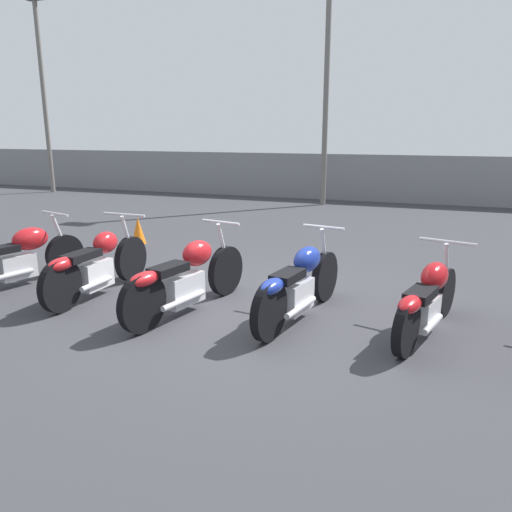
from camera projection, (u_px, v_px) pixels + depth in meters
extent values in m
plane|color=#38383D|center=(252.00, 308.00, 6.35)|extent=(60.00, 60.00, 0.00)
cube|color=gray|center=(369.00, 178.00, 15.81)|extent=(40.00, 0.04, 1.48)
cylinder|color=slate|center=(327.00, 82.00, 14.43)|extent=(0.16, 0.16, 7.15)
cylinder|color=slate|center=(44.00, 100.00, 17.71)|extent=(0.16, 0.16, 6.53)
cylinder|color=black|center=(65.00, 254.00, 7.82)|extent=(0.27, 0.63, 0.63)
cube|color=silver|center=(18.00, 267.00, 7.22)|extent=(0.33, 0.54, 0.34)
ellipsoid|color=red|center=(30.00, 239.00, 7.32)|extent=(0.42, 0.60, 0.33)
cylinder|color=silver|center=(55.00, 214.00, 7.58)|extent=(0.63, 0.21, 0.04)
cylinder|color=silver|center=(60.00, 234.00, 7.70)|extent=(0.12, 0.26, 0.65)
cylinder|color=silver|center=(13.00, 275.00, 7.06)|extent=(0.23, 0.58, 0.07)
cylinder|color=black|center=(131.00, 259.00, 7.47)|extent=(0.12, 0.67, 0.67)
cylinder|color=black|center=(60.00, 286.00, 6.16)|extent=(0.12, 0.67, 0.67)
cube|color=silver|center=(96.00, 275.00, 6.76)|extent=(0.22, 0.53, 0.37)
ellipsoid|color=red|center=(105.00, 242.00, 6.88)|extent=(0.27, 0.43, 0.30)
cube|color=black|center=(81.00, 256.00, 6.45)|extent=(0.26, 0.57, 0.10)
ellipsoid|color=red|center=(61.00, 264.00, 6.13)|extent=(0.21, 0.45, 0.16)
cylinder|color=silver|center=(124.00, 215.00, 7.21)|extent=(0.70, 0.06, 0.04)
cylinder|color=silver|center=(128.00, 237.00, 7.34)|extent=(0.06, 0.26, 0.67)
cylinder|color=silver|center=(96.00, 283.00, 6.60)|extent=(0.09, 0.57, 0.07)
cylinder|color=black|center=(226.00, 271.00, 6.83)|extent=(0.24, 0.68, 0.68)
cylinder|color=black|center=(142.00, 304.00, 5.52)|extent=(0.24, 0.68, 0.68)
cube|color=silver|center=(184.00, 290.00, 6.12)|extent=(0.32, 0.60, 0.37)
ellipsoid|color=red|center=(197.00, 253.00, 6.24)|extent=(0.37, 0.52, 0.32)
cube|color=black|center=(168.00, 269.00, 5.82)|extent=(0.34, 0.54, 0.10)
ellipsoid|color=red|center=(144.00, 279.00, 5.50)|extent=(0.29, 0.47, 0.16)
cylinder|color=silver|center=(221.00, 222.00, 6.58)|extent=(0.58, 0.16, 0.04)
cylinder|color=silver|center=(223.00, 247.00, 6.70)|extent=(0.10, 0.27, 0.67)
cylinder|color=silver|center=(184.00, 300.00, 5.94)|extent=(0.22, 0.73, 0.07)
cylinder|color=black|center=(325.00, 276.00, 6.58)|extent=(0.22, 0.67, 0.66)
cylinder|color=black|center=(269.00, 311.00, 5.31)|extent=(0.22, 0.67, 0.66)
cube|color=silver|center=(297.00, 296.00, 5.89)|extent=(0.29, 0.57, 0.36)
ellipsoid|color=navy|center=(307.00, 259.00, 6.01)|extent=(0.35, 0.57, 0.31)
cube|color=black|center=(288.00, 276.00, 5.59)|extent=(0.32, 0.52, 0.10)
ellipsoid|color=navy|center=(272.00, 286.00, 5.28)|extent=(0.28, 0.47, 0.16)
cylinder|color=silver|center=(324.00, 227.00, 6.33)|extent=(0.55, 0.13, 0.04)
cylinder|color=silver|center=(324.00, 252.00, 6.46)|extent=(0.10, 0.26, 0.66)
cylinder|color=silver|center=(301.00, 307.00, 5.72)|extent=(0.20, 0.71, 0.07)
cylinder|color=black|center=(445.00, 292.00, 6.06)|extent=(0.25, 0.60, 0.59)
cylinder|color=black|center=(406.00, 328.00, 4.94)|extent=(0.25, 0.60, 0.59)
cube|color=silver|center=(425.00, 313.00, 5.45)|extent=(0.32, 0.54, 0.32)
ellipsoid|color=#AD1419|center=(435.00, 276.00, 5.55)|extent=(0.40, 0.59, 0.32)
cube|color=black|center=(421.00, 294.00, 5.19)|extent=(0.36, 0.53, 0.10)
ellipsoid|color=#AD1419|center=(410.00, 305.00, 4.92)|extent=(0.31, 0.48, 0.16)
cylinder|color=silver|center=(448.00, 242.00, 5.82)|extent=(0.64, 0.20, 0.04)
cylinder|color=silver|center=(446.00, 267.00, 5.94)|extent=(0.11, 0.25, 0.63)
cylinder|color=silver|center=(432.00, 324.00, 5.28)|extent=(0.21, 0.56, 0.07)
cone|color=orange|center=(138.00, 230.00, 9.96)|extent=(0.28, 0.28, 0.53)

